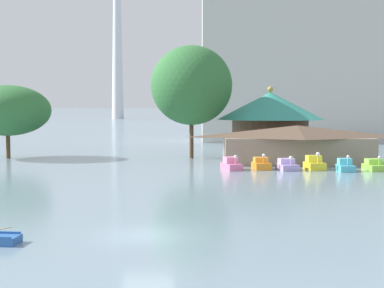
# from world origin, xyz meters

# --- Properties ---
(ground_plane) EXTENTS (2000.00, 2000.00, 0.00)m
(ground_plane) POSITION_xyz_m (0.00, 0.00, 0.00)
(ground_plane) COLOR gray
(pedal_boat_pink) EXTENTS (2.10, 2.94, 1.53)m
(pedal_boat_pink) POSITION_xyz_m (5.70, 29.73, 0.49)
(pedal_boat_pink) COLOR pink
(pedal_boat_pink) RESTS_ON ground
(pedal_boat_orange) EXTENTS (1.84, 2.45, 1.61)m
(pedal_boat_orange) POSITION_xyz_m (8.64, 30.19, 0.48)
(pedal_boat_orange) COLOR orange
(pedal_boat_orange) RESTS_ON ground
(pedal_boat_lavender) EXTENTS (2.10, 2.79, 1.46)m
(pedal_boat_lavender) POSITION_xyz_m (11.05, 29.47, 0.45)
(pedal_boat_lavender) COLOR #B299D8
(pedal_boat_lavender) RESTS_ON ground
(pedal_boat_yellow) EXTENTS (1.94, 2.50, 1.79)m
(pedal_boat_yellow) POSITION_xyz_m (13.75, 29.84, 0.56)
(pedal_boat_yellow) COLOR yellow
(pedal_boat_yellow) RESTS_ON ground
(pedal_boat_cyan) EXTENTS (1.44, 2.44, 1.61)m
(pedal_boat_cyan) POSITION_xyz_m (16.42, 28.58, 0.48)
(pedal_boat_cyan) COLOR #4CB7CC
(pedal_boat_cyan) RESTS_ON ground
(pedal_boat_lime) EXTENTS (1.86, 2.93, 1.51)m
(pedal_boat_lime) POSITION_xyz_m (19.40, 29.29, 0.44)
(pedal_boat_lime) COLOR #8CCC3F
(pedal_boat_lime) RESTS_ON ground
(boathouse) EXTENTS (16.84, 7.24, 4.08)m
(boathouse) POSITION_xyz_m (13.07, 36.13, 2.14)
(boathouse) COLOR gray
(boathouse) RESTS_ON ground
(green_roof_pavilion) EXTENTS (12.88, 12.88, 8.51)m
(green_roof_pavilion) POSITION_xyz_m (11.23, 44.94, 4.56)
(green_roof_pavilion) COLOR brown
(green_roof_pavilion) RESTS_ON ground
(shoreline_tree_tall_left) EXTENTS (10.07, 10.07, 8.59)m
(shoreline_tree_tall_left) POSITION_xyz_m (-19.77, 42.02, 5.62)
(shoreline_tree_tall_left) COLOR brown
(shoreline_tree_tall_left) RESTS_ON ground
(shoreline_tree_mid) EXTENTS (9.56, 9.56, 13.23)m
(shoreline_tree_mid) POSITION_xyz_m (1.71, 42.67, 8.56)
(shoreline_tree_mid) COLOR brown
(shoreline_tree_mid) RESTS_ON ground
(background_building_block) EXTENTS (30.74, 12.94, 26.50)m
(background_building_block) POSITION_xyz_m (18.32, 77.45, 13.27)
(background_building_block) COLOR beige
(background_building_block) RESTS_ON ground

